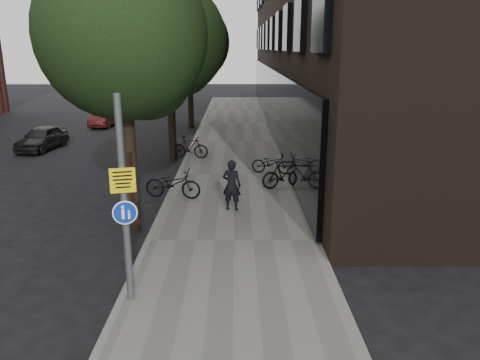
{
  "coord_description": "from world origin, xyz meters",
  "views": [
    {
      "loc": [
        0.32,
        -8.02,
        4.96
      ],
      "look_at": [
        0.4,
        2.45,
        2.0
      ],
      "focal_mm": 35.0,
      "sensor_mm": 36.0,
      "label": 1
    }
  ],
  "objects_px": {
    "signpost": "(124,201)",
    "pedestrian": "(232,185)",
    "parked_car_near": "(42,138)",
    "parked_bike_facade_near": "(272,163)"
  },
  "relations": [
    {
      "from": "signpost",
      "to": "pedestrian",
      "type": "relative_size",
      "value": 2.57
    },
    {
      "from": "parked_car_near",
      "to": "parked_bike_facade_near",
      "type": "bearing_deg",
      "value": -16.96
    },
    {
      "from": "parked_bike_facade_near",
      "to": "parked_car_near",
      "type": "height_order",
      "value": "parked_car_near"
    },
    {
      "from": "signpost",
      "to": "parked_car_near",
      "type": "distance_m",
      "value": 16.84
    },
    {
      "from": "signpost",
      "to": "pedestrian",
      "type": "distance_m",
      "value": 5.84
    },
    {
      "from": "signpost",
      "to": "pedestrian",
      "type": "height_order",
      "value": "signpost"
    },
    {
      "from": "signpost",
      "to": "parked_car_near",
      "type": "bearing_deg",
      "value": 103.92
    },
    {
      "from": "signpost",
      "to": "parked_car_near",
      "type": "height_order",
      "value": "signpost"
    },
    {
      "from": "pedestrian",
      "to": "parked_car_near",
      "type": "bearing_deg",
      "value": -29.76
    },
    {
      "from": "signpost",
      "to": "parked_car_near",
      "type": "relative_size",
      "value": 1.17
    }
  ]
}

